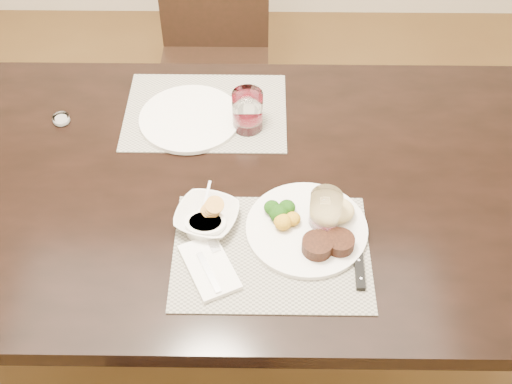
{
  "coord_description": "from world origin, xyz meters",
  "views": [
    {
      "loc": [
        0.19,
        -1.14,
        1.96
      ],
      "look_at": [
        0.17,
        -0.1,
        0.82
      ],
      "focal_mm": 45.0,
      "sensor_mm": 36.0,
      "label": 1
    }
  ],
  "objects_px": {
    "chair_far": "(214,48)",
    "far_plate": "(190,118)",
    "steak_knife": "(358,261)",
    "cracker_bowl": "(207,216)",
    "wine_glass_near": "(325,212)",
    "dinner_plate": "(313,227)"
  },
  "relations": [
    {
      "from": "cracker_bowl",
      "to": "far_plate",
      "type": "height_order",
      "value": "cracker_bowl"
    },
    {
      "from": "far_plate",
      "to": "cracker_bowl",
      "type": "bearing_deg",
      "value": -78.95
    },
    {
      "from": "steak_knife",
      "to": "wine_glass_near",
      "type": "relative_size",
      "value": 2.25
    },
    {
      "from": "dinner_plate",
      "to": "cracker_bowl",
      "type": "bearing_deg",
      "value": 170.92
    },
    {
      "from": "dinner_plate",
      "to": "far_plate",
      "type": "distance_m",
      "value": 0.52
    },
    {
      "from": "cracker_bowl",
      "to": "wine_glass_near",
      "type": "height_order",
      "value": "wine_glass_near"
    },
    {
      "from": "steak_knife",
      "to": "far_plate",
      "type": "bearing_deg",
      "value": 132.79
    },
    {
      "from": "steak_knife",
      "to": "cracker_bowl",
      "type": "xyz_separation_m",
      "value": [
        -0.36,
        0.12,
        0.02
      ]
    },
    {
      "from": "chair_far",
      "to": "wine_glass_near",
      "type": "height_order",
      "value": "chair_far"
    },
    {
      "from": "far_plate",
      "to": "wine_glass_near",
      "type": "bearing_deg",
      "value": -46.94
    },
    {
      "from": "cracker_bowl",
      "to": "chair_far",
      "type": "bearing_deg",
      "value": 93.02
    },
    {
      "from": "dinner_plate",
      "to": "steak_knife",
      "type": "distance_m",
      "value": 0.14
    },
    {
      "from": "dinner_plate",
      "to": "wine_glass_near",
      "type": "bearing_deg",
      "value": 32.08
    },
    {
      "from": "chair_far",
      "to": "steak_knife",
      "type": "distance_m",
      "value": 1.29
    },
    {
      "from": "dinner_plate",
      "to": "steak_knife",
      "type": "relative_size",
      "value": 1.23
    },
    {
      "from": "chair_far",
      "to": "steak_knife",
      "type": "xyz_separation_m",
      "value": [
        0.41,
        -1.19,
        0.26
      ]
    },
    {
      "from": "cracker_bowl",
      "to": "wine_glass_near",
      "type": "xyz_separation_m",
      "value": [
        0.28,
        -0.01,
        0.03
      ]
    },
    {
      "from": "dinner_plate",
      "to": "steak_knife",
      "type": "bearing_deg",
      "value": -45.05
    },
    {
      "from": "chair_far",
      "to": "steak_knife",
      "type": "relative_size",
      "value": 3.8
    },
    {
      "from": "cracker_bowl",
      "to": "far_plate",
      "type": "bearing_deg",
      "value": 101.05
    },
    {
      "from": "chair_far",
      "to": "far_plate",
      "type": "height_order",
      "value": "chair_far"
    },
    {
      "from": "dinner_plate",
      "to": "far_plate",
      "type": "xyz_separation_m",
      "value": [
        -0.33,
        0.4,
        -0.01
      ]
    }
  ]
}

